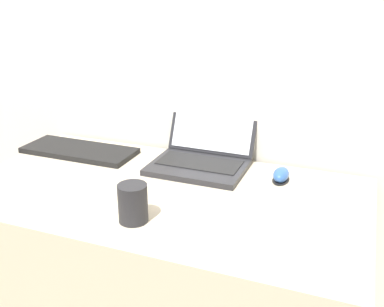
% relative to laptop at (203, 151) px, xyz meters
% --- Properties ---
extents(wall_back, '(7.00, 0.04, 2.50)m').
position_rel_laptop_xyz_m(wall_back, '(-0.05, 0.13, 0.48)').
color(wall_back, silver).
rests_on(wall_back, ground_plane).
extents(desk, '(1.26, 0.69, 0.72)m').
position_rel_laptop_xyz_m(desk, '(-0.05, -0.25, -0.41)').
color(desk, beige).
rests_on(desk, ground_plane).
extents(laptop, '(0.33, 0.33, 0.22)m').
position_rel_laptop_xyz_m(laptop, '(0.00, 0.00, 0.00)').
color(laptop, '#232326').
rests_on(laptop, desk).
extents(drink_cup, '(0.08, 0.08, 0.11)m').
position_rel_laptop_xyz_m(drink_cup, '(-0.04, -0.45, 0.01)').
color(drink_cup, '#232326').
rests_on(drink_cup, desk).
extents(computer_mouse, '(0.05, 0.10, 0.04)m').
position_rel_laptop_xyz_m(computer_mouse, '(0.29, -0.04, -0.03)').
color(computer_mouse, black).
rests_on(computer_mouse, desk).
extents(external_keyboard, '(0.43, 0.17, 0.02)m').
position_rel_laptop_xyz_m(external_keyboard, '(-0.48, -0.07, -0.04)').
color(external_keyboard, black).
rests_on(external_keyboard, desk).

